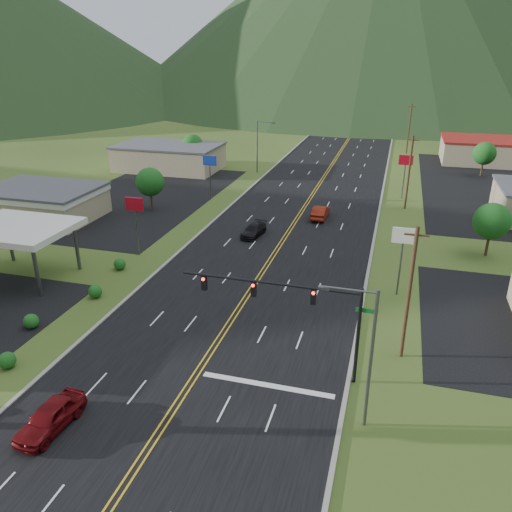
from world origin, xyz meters
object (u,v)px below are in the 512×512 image
(streetlight_west, at_px, (259,143))
(car_dark_mid, at_px, (254,231))
(traffic_signal, at_px, (298,304))
(streetlight_east, at_px, (366,350))
(car_red_near, at_px, (50,418))
(car_red_far, at_px, (320,212))
(gas_canopy, at_px, (17,230))

(streetlight_west, xyz_separation_m, car_dark_mid, (7.97, -31.07, -4.51))
(streetlight_west, bearing_deg, traffic_signal, -72.03)
(streetlight_east, xyz_separation_m, car_red_near, (-17.37, -5.37, -4.37))
(car_red_near, xyz_separation_m, car_red_far, (9.07, 42.93, 0.01))
(traffic_signal, xyz_separation_m, streetlight_west, (-18.16, 56.00, -0.15))
(traffic_signal, xyz_separation_m, car_red_far, (-3.61, 33.57, -4.51))
(gas_canopy, distance_m, car_red_near, 23.83)
(streetlight_west, relative_size, car_red_near, 1.88)
(streetlight_west, bearing_deg, car_red_far, -57.03)
(traffic_signal, bearing_deg, car_red_near, -143.55)
(streetlight_west, relative_size, gas_canopy, 0.90)
(car_red_near, distance_m, car_dark_mid, 34.39)
(streetlight_west, distance_m, car_red_near, 65.74)
(gas_canopy, xyz_separation_m, car_red_far, (24.88, 25.56, -4.05))
(gas_canopy, height_order, car_red_near, gas_canopy)
(traffic_signal, height_order, streetlight_west, streetlight_west)
(car_red_far, bearing_deg, streetlight_west, -55.55)
(streetlight_west, xyz_separation_m, car_red_near, (5.48, -65.37, -4.37))
(streetlight_east, height_order, car_dark_mid, streetlight_east)
(traffic_signal, relative_size, streetlight_east, 1.46)
(traffic_signal, bearing_deg, streetlight_east, -40.39)
(traffic_signal, distance_m, gas_canopy, 29.59)
(streetlight_east, distance_m, car_red_near, 18.70)
(streetlight_west, bearing_deg, streetlight_east, -69.14)
(streetlight_east, relative_size, gas_canopy, 0.90)
(streetlight_east, distance_m, car_red_far, 38.72)
(streetlight_east, xyz_separation_m, streetlight_west, (-22.86, 60.00, 0.00))
(car_red_near, bearing_deg, traffic_signal, 41.12)
(streetlight_west, distance_m, car_red_far, 27.10)
(streetlight_east, height_order, car_red_near, streetlight_east)
(car_red_far, bearing_deg, streetlight_east, 103.94)
(streetlight_west, bearing_deg, car_dark_mid, -75.60)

